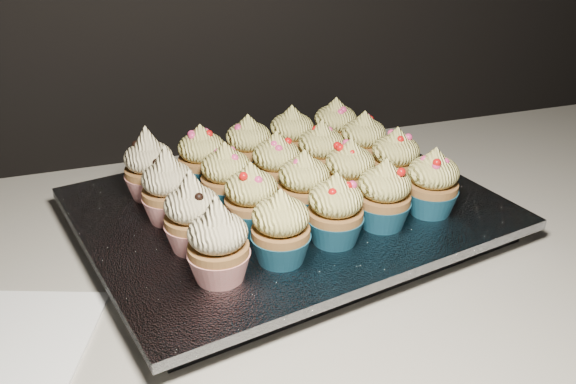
% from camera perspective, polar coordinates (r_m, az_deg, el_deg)
% --- Properties ---
extents(worktop, '(2.44, 0.64, 0.04)m').
position_cam_1_polar(worktop, '(0.86, 12.74, -3.30)').
color(worktop, beige).
rests_on(worktop, cabinet).
extents(napkin, '(0.19, 0.19, 0.00)m').
position_cam_1_polar(napkin, '(0.68, -23.15, -11.86)').
color(napkin, white).
rests_on(napkin, worktop).
extents(baking_tray, '(0.51, 0.43, 0.02)m').
position_cam_1_polar(baking_tray, '(0.80, 0.00, -2.48)').
color(baking_tray, black).
rests_on(baking_tray, worktop).
extents(foil_lining, '(0.55, 0.47, 0.01)m').
position_cam_1_polar(foil_lining, '(0.79, 0.00, -1.41)').
color(foil_lining, silver).
rests_on(foil_lining, baking_tray).
extents(cupcake_0, '(0.06, 0.06, 0.10)m').
position_cam_1_polar(cupcake_0, '(0.64, -6.22, -4.64)').
color(cupcake_0, red).
rests_on(cupcake_0, foil_lining).
extents(cupcake_1, '(0.06, 0.06, 0.08)m').
position_cam_1_polar(cupcake_1, '(0.66, -0.65, -3.31)').
color(cupcake_1, '#185572').
rests_on(cupcake_1, foil_lining).
extents(cupcake_2, '(0.06, 0.06, 0.08)m').
position_cam_1_polar(cupcake_2, '(0.70, 4.23, -1.71)').
color(cupcake_2, '#185572').
rests_on(cupcake_2, foil_lining).
extents(cupcake_3, '(0.06, 0.06, 0.08)m').
position_cam_1_polar(cupcake_3, '(0.74, 8.52, -0.35)').
color(cupcake_3, '#185572').
rests_on(cupcake_3, foil_lining).
extents(cupcake_4, '(0.06, 0.06, 0.08)m').
position_cam_1_polar(cupcake_4, '(0.77, 12.70, 0.73)').
color(cupcake_4, '#185572').
rests_on(cupcake_4, foil_lining).
extents(cupcake_5, '(0.06, 0.06, 0.10)m').
position_cam_1_polar(cupcake_5, '(0.69, -8.47, -2.08)').
color(cupcake_5, red).
rests_on(cupcake_5, foil_lining).
extents(cupcake_6, '(0.06, 0.06, 0.08)m').
position_cam_1_polar(cupcake_6, '(0.72, -3.27, -0.70)').
color(cupcake_6, '#185572').
rests_on(cupcake_6, foil_lining).
extents(cupcake_7, '(0.06, 0.06, 0.08)m').
position_cam_1_polar(cupcake_7, '(0.75, 1.42, 0.51)').
color(cupcake_7, '#185572').
rests_on(cupcake_7, foil_lining).
extents(cupcake_8, '(0.06, 0.06, 0.08)m').
position_cam_1_polar(cupcake_8, '(0.78, 5.50, 1.63)').
color(cupcake_8, '#185572').
rests_on(cupcake_8, foil_lining).
extents(cupcake_9, '(0.06, 0.06, 0.08)m').
position_cam_1_polar(cupcake_9, '(0.82, 9.50, 2.70)').
color(cupcake_9, '#185572').
rests_on(cupcake_9, foil_lining).
extents(cupcake_10, '(0.06, 0.06, 0.10)m').
position_cam_1_polar(cupcake_10, '(0.75, -10.58, 0.28)').
color(cupcake_10, red).
rests_on(cupcake_10, foil_lining).
extents(cupcake_11, '(0.06, 0.06, 0.08)m').
position_cam_1_polar(cupcake_11, '(0.77, -5.51, 1.27)').
color(cupcake_11, '#185572').
rests_on(cupcake_11, foil_lining).
extents(cupcake_12, '(0.06, 0.06, 0.08)m').
position_cam_1_polar(cupcake_12, '(0.80, -1.03, 2.31)').
color(cupcake_12, '#185572').
rests_on(cupcake_12, foil_lining).
extents(cupcake_13, '(0.06, 0.06, 0.08)m').
position_cam_1_polar(cupcake_13, '(0.84, 2.96, 3.40)').
color(cupcake_13, '#185572').
rests_on(cupcake_13, foil_lining).
extents(cupcake_14, '(0.06, 0.06, 0.08)m').
position_cam_1_polar(cupcake_14, '(0.87, 6.70, 4.30)').
color(cupcake_14, '#185572').
rests_on(cupcake_14, foil_lining).
extents(cupcake_15, '(0.06, 0.06, 0.10)m').
position_cam_1_polar(cupcake_15, '(0.81, -12.23, 2.18)').
color(cupcake_15, red).
rests_on(cupcake_15, foil_lining).
extents(cupcake_16, '(0.06, 0.06, 0.08)m').
position_cam_1_polar(cupcake_16, '(0.83, -7.65, 2.98)').
color(cupcake_16, '#185572').
rests_on(cupcake_16, foil_lining).
extents(cupcake_17, '(0.06, 0.06, 0.08)m').
position_cam_1_polar(cupcake_17, '(0.86, -3.51, 3.99)').
color(cupcake_17, '#185572').
rests_on(cupcake_17, foil_lining).
extents(cupcake_18, '(0.06, 0.06, 0.08)m').
position_cam_1_polar(cupcake_18, '(0.89, 0.34, 4.90)').
color(cupcake_18, '#185572').
rests_on(cupcake_18, foil_lining).
extents(cupcake_19, '(0.06, 0.06, 0.08)m').
position_cam_1_polar(cupcake_19, '(0.92, 4.22, 5.65)').
color(cupcake_19, '#185572').
rests_on(cupcake_19, foil_lining).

